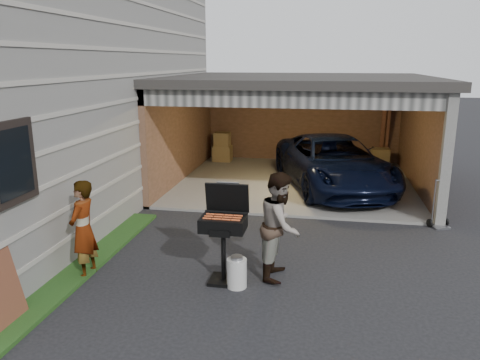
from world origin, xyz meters
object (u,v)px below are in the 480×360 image
object	(u,v)px
man	(280,225)
bbq_grill	(224,226)
propane_tank	(237,273)
woman	(83,229)
minivan	(333,165)
hand_truck	(440,218)

from	to	relation	value
man	bbq_grill	world-z (taller)	man
man	propane_tank	size ratio (longest dim) A/B	3.75
woman	bbq_grill	distance (m)	2.18
minivan	bbq_grill	xyz separation A→B (m)	(-1.67, -5.62, 0.22)
woman	bbq_grill	bearing A→B (deg)	96.46
woman	hand_truck	distance (m)	6.86
hand_truck	minivan	bearing A→B (deg)	107.54
minivan	woman	world-z (taller)	woman
minivan	man	bearing A→B (deg)	-116.93
bbq_grill	man	bearing A→B (deg)	21.70
bbq_grill	minivan	bearing A→B (deg)	73.42
bbq_grill	hand_truck	bearing A→B (deg)	39.46
woman	minivan	bearing A→B (deg)	147.17
hand_truck	bbq_grill	bearing A→B (deg)	-163.14
woman	man	xyz separation A→B (m)	(2.98, 0.55, 0.06)
woman	bbq_grill	size ratio (longest dim) A/B	1.04
minivan	man	size ratio (longest dim) A/B	2.88
man	propane_tank	xyz separation A→B (m)	(-0.59, -0.49, -0.61)
minivan	hand_truck	distance (m)	3.31
woman	hand_truck	world-z (taller)	woman
minivan	woman	distance (m)	7.00
minivan	man	world-z (taller)	man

